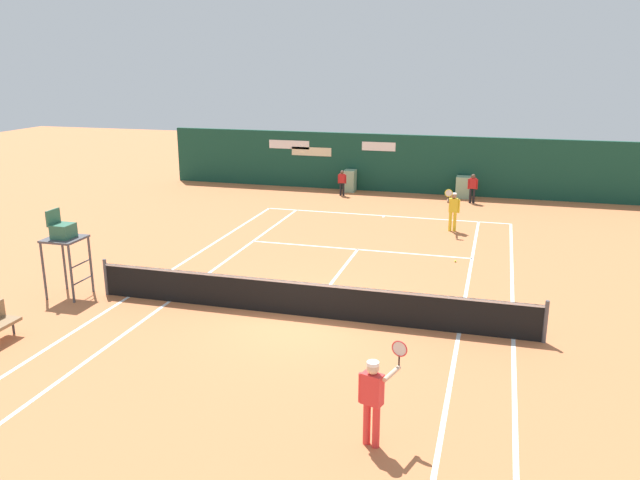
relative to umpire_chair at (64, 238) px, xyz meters
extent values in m
plane|color=#C67042|center=(7.00, 0.35, -1.72)|extent=(80.00, 80.00, 0.00)
cube|color=white|center=(7.00, 12.05, -1.72)|extent=(10.60, 0.10, 0.01)
cube|color=white|center=(1.70, 0.35, -1.72)|extent=(0.10, 23.40, 0.01)
cube|color=white|center=(3.00, 0.35, -1.72)|extent=(0.10, 23.40, 0.01)
cube|color=white|center=(11.00, 0.35, -1.72)|extent=(0.10, 23.40, 0.01)
cube|color=white|center=(12.30, 0.35, -1.72)|extent=(0.10, 23.40, 0.01)
cube|color=white|center=(7.00, 6.75, -1.72)|extent=(8.00, 0.10, 0.01)
cube|color=white|center=(7.00, 3.55, -1.72)|extent=(0.10, 6.40, 0.01)
cube|color=white|center=(7.00, 11.90, -1.72)|extent=(0.10, 0.24, 0.01)
cylinder|color=#4C4C51|center=(1.00, 0.35, -1.19)|extent=(0.10, 0.10, 1.07)
cylinder|color=#4C4C51|center=(13.00, 0.35, -1.19)|extent=(0.10, 0.10, 1.07)
cube|color=black|center=(7.00, 0.35, -1.25)|extent=(12.00, 0.03, 0.95)
cube|color=white|center=(7.00, 0.35, -0.80)|extent=(12.00, 0.04, 0.06)
cube|color=#144233|center=(7.00, 17.35, -0.26)|extent=(25.00, 0.24, 2.92)
cube|color=white|center=(0.98, 17.21, 0.51)|extent=(2.20, 0.02, 0.44)
cube|color=beige|center=(2.19, 17.21, 0.19)|extent=(2.14, 0.02, 0.44)
cube|color=white|center=(5.73, 17.21, 0.58)|extent=(1.71, 0.02, 0.44)
cube|color=#8CB793|center=(4.36, 16.80, -1.17)|extent=(0.56, 0.70, 1.11)
cube|color=#8CB793|center=(10.04, 16.80, -1.19)|extent=(0.68, 0.70, 1.05)
cylinder|color=#47474C|center=(0.46, 0.45, -0.89)|extent=(0.07, 0.07, 1.67)
cylinder|color=#47474C|center=(0.46, -0.45, -0.89)|extent=(0.07, 0.07, 1.67)
cylinder|color=#47474C|center=(-0.44, 0.45, -0.89)|extent=(0.07, 0.07, 1.67)
cylinder|color=#47474C|center=(-0.44, -0.45, -0.89)|extent=(0.07, 0.07, 1.67)
cylinder|color=#47474C|center=(0.46, 0.00, -1.22)|extent=(0.04, 0.81, 0.04)
cylinder|color=#47474C|center=(0.46, 0.00, -0.72)|extent=(0.04, 0.81, 0.04)
cube|color=#47474C|center=(0.01, 0.00, -0.02)|extent=(1.00, 1.00, 0.06)
cube|color=#2D664C|center=(0.01, 0.00, 0.21)|extent=(0.52, 0.56, 0.40)
cube|color=#2D664C|center=(-0.28, 0.00, 0.58)|extent=(0.06, 0.56, 0.45)
cylinder|color=#38383D|center=(0.36, -2.70, -1.53)|extent=(0.06, 0.06, 0.38)
cylinder|color=yellow|center=(10.13, 10.27, -1.33)|extent=(0.13, 0.13, 0.77)
cylinder|color=yellow|center=(9.96, 10.26, -1.33)|extent=(0.13, 0.13, 0.77)
cube|color=yellow|center=(10.04, 10.26, -0.68)|extent=(0.36, 0.22, 0.54)
sphere|color=#8C664C|center=(10.04, 10.26, -0.30)|extent=(0.21, 0.21, 0.21)
cylinder|color=white|center=(10.04, 10.26, -0.22)|extent=(0.20, 0.20, 0.06)
cylinder|color=yellow|center=(10.26, 10.28, -0.72)|extent=(0.08, 0.08, 0.52)
cylinder|color=#8C664C|center=(9.85, 9.99, -0.46)|extent=(0.13, 0.53, 0.08)
cylinder|color=black|center=(9.87, 9.73, -0.35)|extent=(0.03, 0.03, 0.22)
torus|color=yellow|center=(9.87, 9.73, -0.10)|extent=(0.30, 0.05, 0.30)
cylinder|color=silver|center=(9.87, 9.73, -0.10)|extent=(0.26, 0.03, 0.26)
cylinder|color=red|center=(9.74, -4.94, -1.31)|extent=(0.13, 0.13, 0.82)
cylinder|color=red|center=(9.92, -5.00, -1.31)|extent=(0.13, 0.13, 0.82)
cube|color=red|center=(9.83, -4.97, -0.62)|extent=(0.41, 0.30, 0.57)
sphere|color=beige|center=(9.83, -4.97, -0.22)|extent=(0.23, 0.23, 0.23)
cylinder|color=white|center=(9.83, -4.97, -0.13)|extent=(0.21, 0.21, 0.06)
cylinder|color=red|center=(9.61, -4.90, -0.66)|extent=(0.09, 0.09, 0.55)
cylinder|color=beige|center=(10.13, -4.77, -0.38)|extent=(0.24, 0.55, 0.09)
cylinder|color=black|center=(10.21, -4.51, -0.27)|extent=(0.03, 0.03, 0.22)
torus|color=#DB3838|center=(10.21, -4.51, -0.02)|extent=(0.30, 0.11, 0.30)
cylinder|color=silver|center=(10.21, -4.51, -0.02)|extent=(0.25, 0.08, 0.26)
cylinder|color=black|center=(4.30, 15.67, -1.40)|extent=(0.10, 0.10, 0.64)
cylinder|color=black|center=(4.15, 15.67, -1.40)|extent=(0.10, 0.10, 0.64)
cube|color=#AD1E1E|center=(4.23, 15.67, -0.85)|extent=(0.30, 0.17, 0.45)
sphere|color=brown|center=(4.23, 15.67, -0.54)|extent=(0.18, 0.18, 0.18)
cylinder|color=#AD1E1E|center=(4.40, 15.68, -0.89)|extent=(0.07, 0.07, 0.43)
cylinder|color=#AD1E1E|center=(4.05, 15.66, -0.89)|extent=(0.07, 0.07, 0.43)
cylinder|color=black|center=(10.61, 15.68, -1.37)|extent=(0.11, 0.11, 0.70)
cylinder|color=black|center=(10.45, 15.67, -1.37)|extent=(0.11, 0.11, 0.70)
cube|color=#AD1E1E|center=(10.53, 15.67, -0.77)|extent=(0.33, 0.19, 0.49)
sphere|color=brown|center=(10.53, 15.67, -0.43)|extent=(0.19, 0.19, 0.19)
cylinder|color=#AD1E1E|center=(10.72, 15.68, -0.81)|extent=(0.07, 0.07, 0.47)
cylinder|color=#AD1E1E|center=(10.34, 15.66, -0.81)|extent=(0.07, 0.07, 0.47)
sphere|color=#CCE033|center=(3.04, 2.52, -1.69)|extent=(0.07, 0.07, 0.07)
sphere|color=#CCE033|center=(10.48, 6.19, -1.69)|extent=(0.07, 0.07, 0.07)
camera|label=1|loc=(11.65, -14.78, 4.88)|focal=36.06mm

